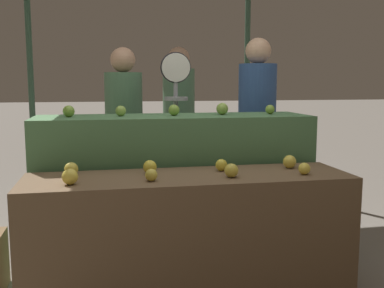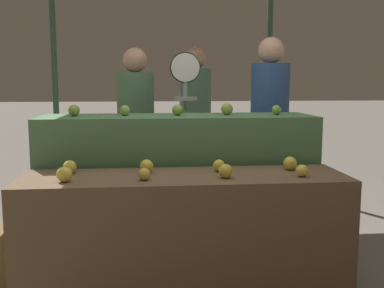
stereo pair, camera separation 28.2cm
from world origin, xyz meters
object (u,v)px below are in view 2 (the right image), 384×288
Objects in this scene: person_vendor_at_scale at (136,126)px; person_customer_right at (269,120)px; produce_scale at (185,106)px; person_customer_left at (195,115)px.

person_vendor_at_scale is 1.21m from person_customer_right.
person_customer_left is (0.19, 1.00, -0.15)m from produce_scale.
produce_scale is 1.03m from person_customer_left.
person_customer_right is at bearing 172.01° from person_vendor_at_scale.
produce_scale is 0.80m from person_customer_right.
person_customer_left is at bearing -132.66° from person_vendor_at_scale.
person_customer_right is (0.59, -0.85, 0.02)m from person_customer_left.
person_customer_left is (0.62, 0.73, 0.04)m from person_vendor_at_scale.
person_vendor_at_scale is 0.95m from person_customer_left.
person_vendor_at_scale is 0.96× the size of person_customer_left.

